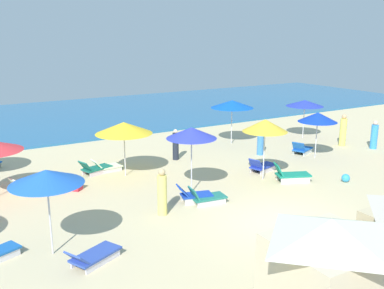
{
  "coord_description": "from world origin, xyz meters",
  "views": [
    {
      "loc": [
        -9.17,
        -9.71,
        5.98
      ],
      "look_at": [
        1.06,
        7.29,
        0.93
      ],
      "focal_mm": 40.91,
      "sensor_mm": 36.0,
      "label": 1
    }
  ],
  "objects_px": {
    "beachgoer_5": "(176,145)",
    "beach_ball_0": "(346,178)",
    "umbrella_2": "(318,117)",
    "beachgoer_6": "(261,141)",
    "lounge_chair_9_0": "(262,166)",
    "umbrella_6": "(191,133)",
    "beachgoer_4": "(343,131)",
    "umbrella_4": "(305,103)",
    "umbrella_9": "(265,125)",
    "lounge_chair_3_0": "(29,185)",
    "cooler_box_1": "(75,185)",
    "lounge_chair_2_0": "(302,149)",
    "beachgoer_2": "(374,136)",
    "umbrella_8": "(46,177)",
    "lounge_chair_8_1": "(93,256)",
    "lounge_chair_0_0": "(106,166)",
    "beachgoer_3": "(162,193)",
    "lounge_chair_9_1": "(291,175)",
    "lounge_chair_0_1": "(95,168)",
    "lounge_chair_6_0": "(194,195)",
    "cabana_0": "(326,287)",
    "umbrella_1": "(232,104)",
    "lounge_chair_6_1": "(206,197)",
    "umbrella_0": "(124,128)"
  },
  "relations": [
    {
      "from": "umbrella_6",
      "to": "beachgoer_4",
      "type": "distance_m",
      "value": 11.12
    },
    {
      "from": "lounge_chair_6_0",
      "to": "lounge_chair_9_0",
      "type": "xyz_separation_m",
      "value": [
        4.51,
        1.57,
        -0.03
      ]
    },
    {
      "from": "lounge_chair_6_0",
      "to": "beachgoer_5",
      "type": "distance_m",
      "value": 5.67
    },
    {
      "from": "lounge_chair_9_0",
      "to": "beachgoer_6",
      "type": "relative_size",
      "value": 0.97
    },
    {
      "from": "beachgoer_6",
      "to": "cooler_box_1",
      "type": "distance_m",
      "value": 9.59
    },
    {
      "from": "cabana_0",
      "to": "beach_ball_0",
      "type": "xyz_separation_m",
      "value": [
        8.48,
        6.56,
        -1.25
      ]
    },
    {
      "from": "umbrella_8",
      "to": "lounge_chair_8_1",
      "type": "height_order",
      "value": "umbrella_8"
    },
    {
      "from": "lounge_chair_0_1",
      "to": "umbrella_9",
      "type": "bearing_deg",
      "value": -143.3
    },
    {
      "from": "lounge_chair_8_1",
      "to": "cooler_box_1",
      "type": "xyz_separation_m",
      "value": [
        1.25,
        5.86,
        -0.01
      ]
    },
    {
      "from": "umbrella_2",
      "to": "beachgoer_6",
      "type": "distance_m",
      "value": 3.0
    },
    {
      "from": "beachgoer_2",
      "to": "beach_ball_0",
      "type": "distance_m",
      "value": 6.41
    },
    {
      "from": "lounge_chair_3_0",
      "to": "beachgoer_5",
      "type": "xyz_separation_m",
      "value": [
        7.08,
        1.0,
        0.45
      ]
    },
    {
      "from": "lounge_chair_0_0",
      "to": "lounge_chair_2_0",
      "type": "relative_size",
      "value": 0.91
    },
    {
      "from": "lounge_chair_6_1",
      "to": "lounge_chair_9_1",
      "type": "relative_size",
      "value": 0.87
    },
    {
      "from": "cabana_0",
      "to": "beachgoer_3",
      "type": "xyz_separation_m",
      "value": [
        0.42,
        7.48,
        -0.65
      ]
    },
    {
      "from": "umbrella_2",
      "to": "beachgoer_3",
      "type": "relative_size",
      "value": 1.4
    },
    {
      "from": "umbrella_4",
      "to": "beachgoer_5",
      "type": "xyz_separation_m",
      "value": [
        -8.62,
        -0.12,
        -1.36
      ]
    },
    {
      "from": "lounge_chair_9_1",
      "to": "lounge_chair_0_1",
      "type": "bearing_deg",
      "value": 75.54
    },
    {
      "from": "lounge_chair_0_1",
      "to": "beach_ball_0",
      "type": "distance_m",
      "value": 10.68
    },
    {
      "from": "lounge_chair_9_0",
      "to": "beachgoer_3",
      "type": "distance_m",
      "value": 6.34
    },
    {
      "from": "lounge_chair_2_0",
      "to": "lounge_chair_6_1",
      "type": "relative_size",
      "value": 1.03
    },
    {
      "from": "umbrella_4",
      "to": "cabana_0",
      "type": "bearing_deg",
      "value": -133.77
    },
    {
      "from": "lounge_chair_9_0",
      "to": "beach_ball_0",
      "type": "bearing_deg",
      "value": -159.71
    },
    {
      "from": "lounge_chair_0_0",
      "to": "cooler_box_1",
      "type": "distance_m",
      "value": 2.53
    },
    {
      "from": "umbrella_1",
      "to": "lounge_chair_8_1",
      "type": "bearing_deg",
      "value": -141.25
    },
    {
      "from": "umbrella_8",
      "to": "lounge_chair_6_1",
      "type": "bearing_deg",
      "value": 9.39
    },
    {
      "from": "beachgoer_2",
      "to": "beach_ball_0",
      "type": "xyz_separation_m",
      "value": [
        -5.66,
        -2.95,
        -0.54
      ]
    },
    {
      "from": "umbrella_2",
      "to": "beachgoer_3",
      "type": "xyz_separation_m",
      "value": [
        -9.7,
        -2.35,
        -1.27
      ]
    },
    {
      "from": "beachgoer_5",
      "to": "beachgoer_6",
      "type": "bearing_deg",
      "value": 19.14
    },
    {
      "from": "lounge_chair_6_0",
      "to": "umbrella_9",
      "type": "xyz_separation_m",
      "value": [
        3.85,
        0.72,
        2.05
      ]
    },
    {
      "from": "lounge_chair_6_0",
      "to": "lounge_chair_9_1",
      "type": "distance_m",
      "value": 4.66
    },
    {
      "from": "lounge_chair_0_0",
      "to": "umbrella_9",
      "type": "relative_size",
      "value": 0.51
    },
    {
      "from": "beachgoer_5",
      "to": "beach_ball_0",
      "type": "height_order",
      "value": "beachgoer_5"
    },
    {
      "from": "umbrella_6",
      "to": "beachgoer_5",
      "type": "distance_m",
      "value": 4.89
    },
    {
      "from": "lounge_chair_0_1",
      "to": "umbrella_2",
      "type": "bearing_deg",
      "value": -123.63
    },
    {
      "from": "beachgoer_3",
      "to": "beach_ball_0",
      "type": "height_order",
      "value": "beachgoer_3"
    },
    {
      "from": "umbrella_4",
      "to": "umbrella_9",
      "type": "bearing_deg",
      "value": -146.13
    },
    {
      "from": "lounge_chair_8_1",
      "to": "beachgoer_2",
      "type": "height_order",
      "value": "beachgoer_2"
    },
    {
      "from": "lounge_chair_3_0",
      "to": "beachgoer_3",
      "type": "distance_m",
      "value": 5.8
    },
    {
      "from": "lounge_chair_2_0",
      "to": "beachgoer_4",
      "type": "bearing_deg",
      "value": -110.63
    },
    {
      "from": "lounge_chair_2_0",
      "to": "umbrella_8",
      "type": "relative_size",
      "value": 0.59
    },
    {
      "from": "umbrella_8",
      "to": "lounge_chair_8_1",
      "type": "xyz_separation_m",
      "value": [
        0.79,
        -1.1,
        -2.03
      ]
    },
    {
      "from": "lounge_chair_9_0",
      "to": "cooler_box_1",
      "type": "height_order",
      "value": "lounge_chair_9_0"
    },
    {
      "from": "umbrella_0",
      "to": "lounge_chair_6_0",
      "type": "relative_size",
      "value": 1.76
    },
    {
      "from": "beachgoer_4",
      "to": "beachgoer_5",
      "type": "relative_size",
      "value": 1.15
    },
    {
      "from": "umbrella_8",
      "to": "lounge_chair_8_1",
      "type": "relative_size",
      "value": 1.5
    },
    {
      "from": "lounge_chair_2_0",
      "to": "lounge_chair_3_0",
      "type": "distance_m",
      "value": 13.21
    },
    {
      "from": "lounge_chair_0_0",
      "to": "umbrella_6",
      "type": "relative_size",
      "value": 0.51
    },
    {
      "from": "beachgoer_4",
      "to": "beach_ball_0",
      "type": "height_order",
      "value": "beachgoer_4"
    },
    {
      "from": "lounge_chair_3_0",
      "to": "lounge_chair_9_1",
      "type": "relative_size",
      "value": 0.94
    }
  ]
}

